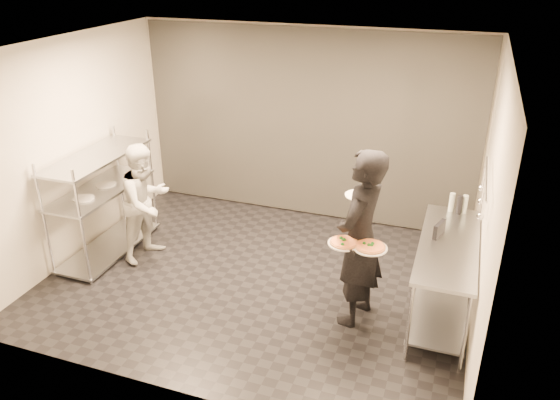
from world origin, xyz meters
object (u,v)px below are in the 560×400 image
(pos_monitor, at_px, (439,229))
(bottle_dark, at_px, (459,205))
(pass_rack, at_px, (102,199))
(chef, at_px, (146,202))
(prep_counter, at_px, (446,267))
(waiter, at_px, (360,239))
(pizza_plate_far, at_px, (370,247))
(bottle_green, at_px, (452,202))
(salad_plate, at_px, (359,194))
(bottle_clear, at_px, (465,204))
(pizza_plate_near, at_px, (344,243))

(pos_monitor, relative_size, bottle_dark, 1.01)
(pass_rack, distance_m, chef, 0.61)
(prep_counter, relative_size, waiter, 0.91)
(waiter, relative_size, pizza_plate_far, 5.67)
(prep_counter, distance_m, chef, 3.73)
(waiter, distance_m, pizza_plate_far, 0.28)
(pass_rack, relative_size, bottle_green, 7.08)
(chef, relative_size, pos_monitor, 6.80)
(waiter, distance_m, chef, 2.89)
(chef, xyz_separation_m, bottle_green, (3.69, 0.72, 0.26))
(pizza_plate_far, bearing_deg, prep_counter, 37.83)
(waiter, height_order, pizza_plate_far, waiter)
(salad_plate, bearing_deg, chef, 177.47)
(chef, height_order, pos_monitor, chef)
(waiter, xyz_separation_m, pizza_plate_far, (0.15, -0.23, 0.06))
(prep_counter, height_order, salad_plate, salad_plate)
(bottle_clear, distance_m, bottle_dark, 0.07)
(bottle_dark, bearing_deg, pass_rack, -170.22)
(chef, xyz_separation_m, bottle_dark, (3.78, 0.67, 0.26))
(pass_rack, distance_m, bottle_green, 4.38)
(pizza_plate_near, height_order, pizza_plate_far, pizza_plate_near)
(prep_counter, xyz_separation_m, pizza_plate_near, (-1.00, -0.58, 0.42))
(pizza_plate_far, bearing_deg, bottle_clear, 58.37)
(prep_counter, height_order, bottle_dark, bottle_dark)
(pizza_plate_far, height_order, bottle_dark, bottle_dark)
(pass_rack, distance_m, waiter, 3.47)
(waiter, height_order, pos_monitor, waiter)
(chef, height_order, bottle_dark, chef)
(salad_plate, xyz_separation_m, bottle_clear, (1.08, 0.84, -0.33))
(pizza_plate_far, height_order, bottle_green, bottle_green)
(waiter, bearing_deg, bottle_green, 155.72)
(bottle_green, bearing_deg, bottle_clear, 0.00)
(prep_counter, xyz_separation_m, salad_plate, (-0.97, -0.04, 0.73))
(bottle_clear, bearing_deg, pass_rack, -169.75)
(bottle_dark, bearing_deg, waiter, -130.39)
(salad_plate, distance_m, bottle_green, 1.30)
(pizza_plate_far, distance_m, bottle_clear, 1.61)
(bottle_clear, bearing_deg, bottle_green, 180.00)
(pizza_plate_near, relative_size, pos_monitor, 1.42)
(chef, xyz_separation_m, bottle_clear, (3.84, 0.72, 0.25))
(chef, bearing_deg, waiter, -84.61)
(pizza_plate_near, bearing_deg, pos_monitor, 38.33)
(bottle_clear, height_order, bottle_dark, bottle_dark)
(pizza_plate_far, bearing_deg, bottle_dark, 59.24)
(pass_rack, height_order, bottle_clear, pass_rack)
(bottle_dark, bearing_deg, pizza_plate_far, -120.76)
(salad_plate, distance_m, pos_monitor, 0.94)
(prep_counter, relative_size, pizza_plate_far, 5.18)
(pos_monitor, relative_size, bottle_green, 1.01)
(waiter, bearing_deg, bottle_clear, 151.28)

